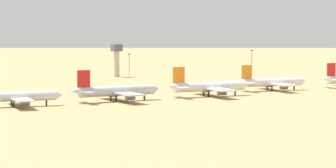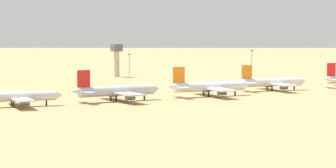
# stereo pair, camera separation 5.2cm
# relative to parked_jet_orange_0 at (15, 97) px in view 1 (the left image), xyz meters

# --- Properties ---
(ground) EXTENTS (4000.00, 4000.00, 0.00)m
(ground) POSITION_rel_parked_jet_orange_0_xyz_m (82.20, -30.44, -3.78)
(ground) COLOR tan
(ridge_center) EXTENTS (291.49, 236.37, 81.69)m
(ridge_center) POSITION_rel_parked_jet_orange_0_xyz_m (492.10, 1106.31, 37.06)
(ridge_center) COLOR gray
(ridge_center) RESTS_ON ground
(parked_jet_orange_0) EXTENTS (34.68, 29.73, 11.54)m
(parked_jet_orange_0) POSITION_rel_parked_jet_orange_0_xyz_m (0.00, 0.00, 0.00)
(parked_jet_orange_0) COLOR silver
(parked_jet_orange_0) RESTS_ON ground
(parked_jet_red_1) EXTENTS (38.30, 32.27, 12.65)m
(parked_jet_red_1) POSITION_rel_parked_jet_orange_0_xyz_m (40.24, -3.23, 0.36)
(parked_jet_red_1) COLOR silver
(parked_jet_red_1) RESTS_ON ground
(parked_jet_orange_2) EXTENTS (38.22, 32.62, 12.67)m
(parked_jet_orange_2) POSITION_rel_parked_jet_orange_0_xyz_m (82.43, -6.89, 0.37)
(parked_jet_orange_2) COLOR white
(parked_jet_orange_2) RESTS_ON ground
(parked_jet_orange_3) EXTENTS (35.76, 30.63, 11.89)m
(parked_jet_orange_3) POSITION_rel_parked_jet_orange_0_xyz_m (123.16, -0.15, 0.11)
(parked_jet_orange_3) COLOR white
(parked_jet_orange_3) RESTS_ON ground
(control_tower) EXTENTS (5.20, 5.20, 18.83)m
(control_tower) POSITION_rel_parked_jet_orange_0_xyz_m (112.24, 120.67, 7.58)
(control_tower) COLOR #C6B793
(control_tower) RESTS_ON ground
(light_pole_west) EXTENTS (1.80, 0.50, 12.72)m
(light_pole_west) POSITION_rel_parked_jet_orange_0_xyz_m (125.73, 129.25, 3.73)
(light_pole_west) COLOR #59595E
(light_pole_west) RESTS_ON ground
(light_pole_east) EXTENTS (1.80, 0.50, 15.18)m
(light_pole_east) POSITION_rel_parked_jet_orange_0_xyz_m (181.80, 83.30, 5.01)
(light_pole_east) COLOR #59595E
(light_pole_east) RESTS_ON ground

